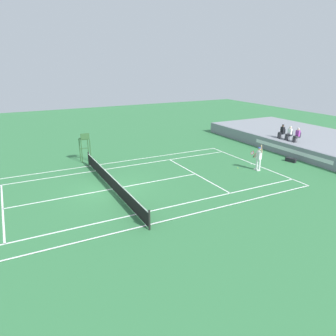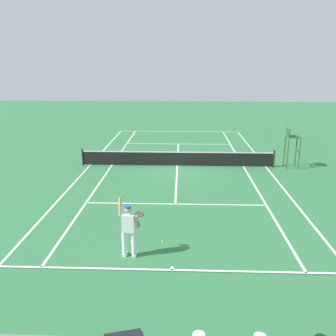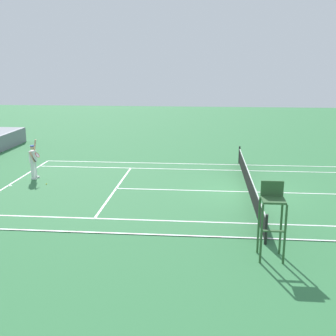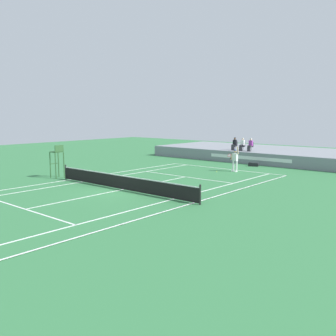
# 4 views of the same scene
# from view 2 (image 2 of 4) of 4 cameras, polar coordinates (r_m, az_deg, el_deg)

# --- Properties ---
(ground_plane) EXTENTS (80.00, 80.00, 0.00)m
(ground_plane) POSITION_cam_2_polar(r_m,az_deg,el_deg) (22.67, 1.47, 0.29)
(ground_plane) COLOR #337542
(court) EXTENTS (11.08, 23.88, 0.03)m
(court) POSITION_cam_2_polar(r_m,az_deg,el_deg) (22.67, 1.47, 0.31)
(court) COLOR #337542
(court) RESTS_ON ground
(net) EXTENTS (11.98, 0.10, 1.07)m
(net) POSITION_cam_2_polar(r_m,az_deg,el_deg) (22.53, 1.48, 1.57)
(net) COLOR black
(net) RESTS_ON ground
(tennis_player) EXTENTS (0.79, 0.62, 2.08)m
(tennis_player) POSITION_cam_2_polar(r_m,az_deg,el_deg) (12.03, -6.17, -9.55)
(tennis_player) COLOR white
(tennis_player) RESTS_ON ground
(tennis_ball) EXTENTS (0.07, 0.07, 0.07)m
(tennis_ball) POSITION_cam_2_polar(r_m,az_deg,el_deg) (13.28, -0.85, -11.48)
(tennis_ball) COLOR #D1E533
(tennis_ball) RESTS_ON ground
(umpire_chair) EXTENTS (0.77, 0.77, 2.44)m
(umpire_chair) POSITION_cam_2_polar(r_m,az_deg,el_deg) (23.27, 18.84, 3.78)
(umpire_chair) COLOR #2D562D
(umpire_chair) RESTS_ON ground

